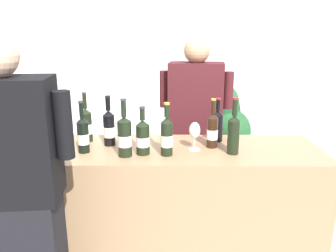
# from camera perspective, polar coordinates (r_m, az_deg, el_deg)

# --- Properties ---
(wall_back) EXTENTS (8.00, 0.10, 2.80)m
(wall_back) POSITION_cam_1_polar(r_m,az_deg,el_deg) (4.63, -1.39, 12.22)
(wall_back) COLOR white
(wall_back) RESTS_ON ground_plane
(counter) EXTENTS (2.24, 0.59, 0.97)m
(counter) POSITION_cam_1_polar(r_m,az_deg,el_deg) (2.36, -3.27, -14.99)
(counter) COLOR #9E7A56
(counter) RESTS_ON ground_plane
(wine_bottle_0) EXTENTS (0.08, 0.08, 0.34)m
(wine_bottle_0) POSITION_cam_1_polar(r_m,az_deg,el_deg) (2.32, -13.92, 0.20)
(wine_bottle_0) COLOR black
(wine_bottle_0) RESTS_ON counter
(wine_bottle_1) EXTENTS (0.07, 0.07, 0.33)m
(wine_bottle_1) POSITION_cam_1_polar(r_m,az_deg,el_deg) (2.00, -0.22, -1.73)
(wine_bottle_1) COLOR black
(wine_bottle_1) RESTS_ON counter
(wine_bottle_2) EXTENTS (0.09, 0.09, 0.35)m
(wine_bottle_2) POSITION_cam_1_polar(r_m,az_deg,el_deg) (2.00, -7.49, -1.76)
(wine_bottle_2) COLOR black
(wine_bottle_2) RESTS_ON counter
(wine_bottle_4) EXTENTS (0.07, 0.07, 0.33)m
(wine_bottle_4) POSITION_cam_1_polar(r_m,az_deg,el_deg) (2.11, -14.44, -1.45)
(wine_bottle_4) COLOR black
(wine_bottle_4) RESTS_ON counter
(wine_bottle_5) EXTENTS (0.08, 0.08, 0.33)m
(wine_bottle_5) POSITION_cam_1_polar(r_m,az_deg,el_deg) (2.21, -10.12, -0.24)
(wine_bottle_5) COLOR black
(wine_bottle_5) RESTS_ON counter
(wine_bottle_6) EXTENTS (0.09, 0.09, 0.30)m
(wine_bottle_6) POSITION_cam_1_polar(r_m,az_deg,el_deg) (2.02, -4.37, -1.92)
(wine_bottle_6) COLOR black
(wine_bottle_6) RESTS_ON counter
(wine_bottle_7) EXTENTS (0.08, 0.08, 0.30)m
(wine_bottle_7) POSITION_cam_1_polar(r_m,az_deg,el_deg) (2.28, 8.49, 0.24)
(wine_bottle_7) COLOR black
(wine_bottle_7) RESTS_ON counter
(wine_bottle_8) EXTENTS (0.07, 0.07, 0.32)m
(wine_bottle_8) POSITION_cam_1_polar(r_m,az_deg,el_deg) (2.16, 7.66, -0.71)
(wine_bottle_8) COLOR black
(wine_bottle_8) RESTS_ON counter
(wine_bottle_9) EXTENTS (0.07, 0.07, 0.35)m
(wine_bottle_9) POSITION_cam_1_polar(r_m,az_deg,el_deg) (2.06, 11.24, -1.11)
(wine_bottle_9) COLOR black
(wine_bottle_9) RESTS_ON counter
(wine_bottle_10) EXTENTS (0.07, 0.07, 0.34)m
(wine_bottle_10) POSITION_cam_1_polar(r_m,az_deg,el_deg) (2.37, -24.20, -0.09)
(wine_bottle_10) COLOR black
(wine_bottle_10) RESTS_ON counter
(wine_glass) EXTENTS (0.08, 0.08, 0.18)m
(wine_glass) POSITION_cam_1_polar(r_m,az_deg,el_deg) (2.09, 4.63, -0.95)
(wine_glass) COLOR silver
(wine_glass) RESTS_ON counter
(person_server) EXTENTS (0.60, 0.29, 1.66)m
(person_server) POSITION_cam_1_polar(r_m,az_deg,el_deg) (2.84, 4.65, -2.43)
(person_server) COLOR black
(person_server) RESTS_ON ground_plane
(person_guest) EXTENTS (0.60, 0.28, 1.70)m
(person_guest) POSITION_cam_1_polar(r_m,az_deg,el_deg) (1.81, -24.56, -14.41)
(person_guest) COLOR black
(person_guest) RESTS_ON ground_plane
(potted_shrub) EXTENTS (0.59, 0.56, 1.26)m
(potted_shrub) POSITION_cam_1_polar(r_m,az_deg,el_deg) (3.25, 8.81, -0.07)
(potted_shrub) COLOR brown
(potted_shrub) RESTS_ON ground_plane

